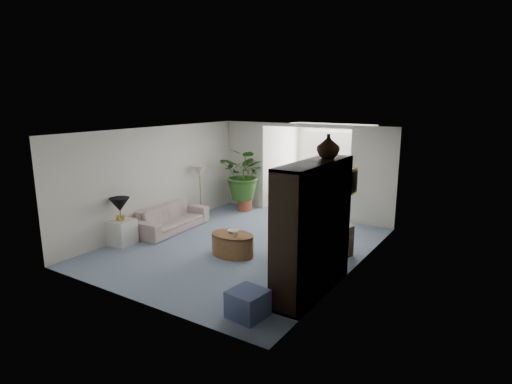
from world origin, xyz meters
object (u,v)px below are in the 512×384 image
Objects in this scene: cabinet_urn at (328,146)px; sunroom_chair_maroon at (296,192)px; plant_pot at (245,205)px; sofa at (171,218)px; ottoman at (248,304)px; end_table at (122,232)px; coffee_cup at (235,234)px; framed_picture at (352,183)px; entertainment_cabinet at (313,229)px; side_table_dark at (337,240)px; coffee_bowl at (233,231)px; wingback_chair at (300,234)px; sunroom_chair_blue at (343,198)px; sunroom_table at (329,193)px; floor_lamp at (200,171)px; table_lamp at (120,205)px; coffee_table at (232,244)px.

cabinet_urn is 0.50× the size of sunroom_chair_maroon.
cabinet_urn is 0.99× the size of plant_pot.
sofa reaches higher than ottoman.
end_table is 2.69m from coffee_cup.
framed_picture is 5.11m from end_table.
side_table_dark is at bearing 98.78° from entertainment_cabinet.
coffee_bowl is (-2.36, -0.33, -1.22)m from framed_picture.
sofa is 3.36m from wingback_chair.
sofa is at bearing -30.56° from sunroom_chair_maroon.
wingback_chair is 1.06× the size of sunroom_chair_blue.
sunroom_chair_blue reaches higher than sunroom_chair_maroon.
framed_picture is at bearing 157.66° from wingback_chair.
sunroom_chair_blue is (3.07, 5.33, 0.10)m from end_table.
side_table_dark is 1.20× the size of sunroom_table.
coffee_bowl is 2.88m from cabinet_urn.
side_table_dark is (4.23, -0.73, -0.93)m from floor_lamp.
table_lamp is 0.55× the size of sunroom_chair_maroon.
cabinet_urn is (-0.23, -0.57, 0.69)m from framed_picture.
ottoman is (4.09, -1.12, -0.70)m from table_lamp.
sunroom_chair_blue is (0.68, 4.44, -0.10)m from coffee_bowl.
floor_lamp is at bearing -19.01° from wingback_chair.
plant_pot is 0.50× the size of sunroom_chair_maroon.
entertainment_cabinet is (2.13, -0.74, 0.62)m from coffee_bowl.
coffee_bowl is 3.43m from plant_pot.
sunroom_chair_maroon is (1.57, 5.33, 0.09)m from end_table.
framed_picture is at bearing 7.88° from coffee_bowl.
table_lamp is 2.69m from floor_lamp.
table_lamp is 2.58m from coffee_bowl.
entertainment_cabinet reaches higher than coffee_table.
entertainment_cabinet is (4.53, 0.14, 0.82)m from end_table.
coffee_table reaches higher than ottoman.
sunroom_chair_maroon reaches higher than coffee_bowl.
entertainment_cabinet is 6.38m from sunroom_table.
coffee_table is 1.07× the size of wingback_chair.
table_lamp is 0.46× the size of coffee_table.
wingback_chair is at bearing 37.74° from coffee_table.
end_table is at bearing 0.00° from table_lamp.
framed_picture is 2.28× the size of coffee_bowl.
sunroom_table is at bearing 69.11° from table_lamp.
sofa reaches higher than sunroom_table.
coffee_table is 0.28m from coffee_bowl.
coffee_bowl is 0.26× the size of sunroom_chair_blue.
sofa is at bearing 170.72° from cabinet_urn.
entertainment_cabinet is (0.98, -1.50, 0.69)m from wingback_chair.
wingback_chair is 4.60m from sunroom_table.
cabinet_urn is at bearing -39.78° from plant_pot.
table_lamp is at bearing -171.91° from cabinet_urn.
floor_lamp is 3.07m from coffee_bowl.
sunroom_chair_blue is (3.05, 2.66, -0.87)m from floor_lamp.
coffee_bowl is 2.64m from ottoman.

